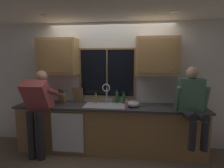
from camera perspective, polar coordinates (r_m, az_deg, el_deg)
The scene contains 25 objects.
back_wall at distance 3.61m, azimuth -0.21°, elevation -0.24°, with size 5.96×0.12×2.55m, color silver.
ceiling_downlight_left at distance 3.34m, azimuth -21.53°, elevation 20.51°, with size 0.14×0.14×0.01m, color #FFEAB2.
ceiling_downlight_right at distance 3.06m, azimuth 20.00°, elevation 21.81°, with size 0.14×0.14×0.01m, color #FFEAB2.
window_glass at distance 3.53m, azimuth -1.68°, elevation 3.66°, with size 1.10×0.02×0.95m, color black.
window_frame_top at distance 3.52m, azimuth -1.74°, elevation 11.67°, with size 1.17×0.02×0.04m, color olive.
window_frame_bottom at distance 3.59m, azimuth -1.67°, elevation -4.23°, with size 1.17×0.02×0.04m, color olive.
window_frame_left at distance 3.64m, azimuth -10.59°, elevation 3.66°, with size 0.04×0.02×0.95m, color olive.
window_frame_right at distance 3.48m, azimuth 7.59°, elevation 3.54°, with size 0.04×0.02×0.95m, color olive.
window_mullion_center at distance 3.52m, azimuth -1.71°, elevation 3.64°, with size 0.02×0.02×0.95m, color olive.
lower_cabinet_run at distance 3.50m, azimuth -0.90°, elevation -14.74°, with size 3.56×0.58×0.88m, color #A07744.
countertop at distance 3.33m, azimuth -0.96°, elevation -7.53°, with size 3.62×0.62×0.04m, color #38383D.
dishwasher_front at distance 3.38m, azimuth -14.67°, elevation -15.52°, with size 0.60×0.02×0.74m, color white.
upper_cabinet_left at distance 3.63m, azimuth -17.61°, elevation 8.70°, with size 0.78×0.36×0.72m.
upper_cabinet_right at distance 3.36m, azimuth 14.74°, elevation 8.92°, with size 0.78×0.36×0.72m.
sink at distance 3.37m, azimuth -2.34°, elevation -8.72°, with size 0.80×0.46×0.21m.
faucet at distance 3.46m, azimuth -1.80°, elevation -2.30°, with size 0.18×0.09×0.40m.
person_standing at distance 3.42m, azimuth -23.56°, elevation -6.52°, with size 0.53×0.67×1.59m.
person_sitting_on_counter at distance 3.17m, azimuth 25.32°, elevation -5.27°, with size 0.54×0.60×1.26m.
knife_block at distance 3.63m, azimuth -16.33°, elevation -4.47°, with size 0.12×0.18×0.32m.
cutting_board at distance 3.65m, azimuth -11.30°, elevation -3.51°, with size 0.22×0.02×0.31m, color #997047.
mixing_bowl at distance 3.24m, azimuth 7.07°, elevation -6.63°, with size 0.25×0.25×0.12m, color #B7B7BC.
soap_dispenser at distance 3.11m, azimuth 4.78°, elevation -6.95°, with size 0.06×0.07×0.18m.
bottle_green_glass at distance 3.53m, azimuth -5.45°, elevation -4.81°, with size 0.05×0.05×0.22m.
bottle_tall_clear at distance 3.47m, azimuth 3.97°, elevation -4.78°, with size 0.07×0.07×0.26m.
bottle_amber_small at distance 3.51m, azimuth 1.70°, elevation -4.40°, with size 0.07×0.07×0.29m.
Camera 1 is at (0.42, -3.49, 1.78)m, focal length 27.34 mm.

